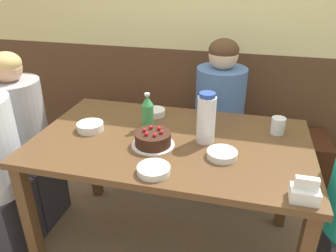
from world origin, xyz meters
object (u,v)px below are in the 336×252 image
bowl_side_dish (155,112)px  person_pale_blue_shirt (24,147)px  soju_bottle (148,112)px  glass_water_tall (278,126)px  bowl_soup_white (154,170)px  napkin_holder (305,192)px  person_grey_tee (218,123)px  birthday_cake (153,139)px  bowl_rice_small (90,127)px  bench_seat (195,150)px  water_pitcher (206,118)px  bowl_sauce_shallow (222,154)px

bowl_side_dish → person_pale_blue_shirt: bearing=-164.7°
soju_bottle → glass_water_tall: soju_bottle is taller
bowl_soup_white → person_pale_blue_shirt: size_ratio=0.13×
person_pale_blue_shirt → bowl_side_dish: bearing=15.3°
napkin_holder → person_grey_tee: 1.16m
birthday_cake → person_pale_blue_shirt: 0.96m
bowl_rice_small → person_pale_blue_shirt: bearing=173.1°
glass_water_tall → bowl_soup_white: bearing=-135.7°
bench_seat → bowl_side_dish: 0.81m
person_grey_tee → napkin_holder: bearing=22.7°
soju_bottle → napkin_holder: 0.90m
bowl_rice_small → birthday_cake: bearing=-11.4°
water_pitcher → glass_water_tall: water_pitcher is taller
birthday_cake → glass_water_tall: size_ratio=2.38×
person_pale_blue_shirt → bowl_rice_small: bearing=-6.9°
bowl_rice_small → person_grey_tee: size_ratio=0.13×
soju_bottle → bowl_sauce_shallow: soju_bottle is taller
soju_bottle → person_pale_blue_shirt: size_ratio=0.18×
birthday_cake → person_pale_blue_shirt: (-0.91, 0.14, -0.26)m
bowl_soup_white → person_pale_blue_shirt: 1.08m
bowl_side_dish → birthday_cake: bearing=-75.1°
bowl_soup_white → bowl_rice_small: bearing=145.7°
bowl_side_dish → bench_seat: bearing=72.9°
bowl_sauce_shallow → napkin_holder: bearing=-35.2°
bowl_side_dish → glass_water_tall: 0.72m
birthday_cake → water_pitcher: (0.25, 0.11, 0.10)m
bowl_soup_white → birthday_cake: bearing=107.5°
glass_water_tall → bowl_rice_small: bearing=-167.9°
bowl_rice_small → person_pale_blue_shirt: person_pale_blue_shirt is taller
birthday_cake → person_pale_blue_shirt: person_pale_blue_shirt is taller
bowl_soup_white → person_pale_blue_shirt: (-0.98, 0.38, -0.24)m
bowl_rice_small → person_pale_blue_shirt: size_ratio=0.13×
person_pale_blue_shirt → napkin_holder: bearing=-14.5°
person_grey_tee → bowl_soup_white: bearing=-10.4°
soju_bottle → bowl_sauce_shallow: 0.49m
person_grey_tee → person_pale_blue_shirt: bearing=-61.7°
glass_water_tall → bowl_side_dish: bearing=174.5°
water_pitcher → person_pale_blue_shirt: bearing=178.5°
napkin_holder → bowl_soup_white: 0.62m
water_pitcher → person_pale_blue_shirt: (-1.16, 0.03, -0.35)m
water_pitcher → napkin_holder: bearing=-40.7°
bowl_soup_white → bowl_sauce_shallow: bowl_sauce_shallow is taller
bench_seat → bowl_soup_white: bowl_soup_white is taller
soju_bottle → bowl_soup_white: size_ratio=1.41×
soju_bottle → person_grey_tee: 0.75m
bowl_sauce_shallow → glass_water_tall: bearing=50.7°
bowl_rice_small → person_grey_tee: 0.97m
soju_bottle → person_grey_tee: size_ratio=0.18×
glass_water_tall → napkin_holder: bearing=-82.3°
bowl_side_dish → soju_bottle: bearing=-85.8°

